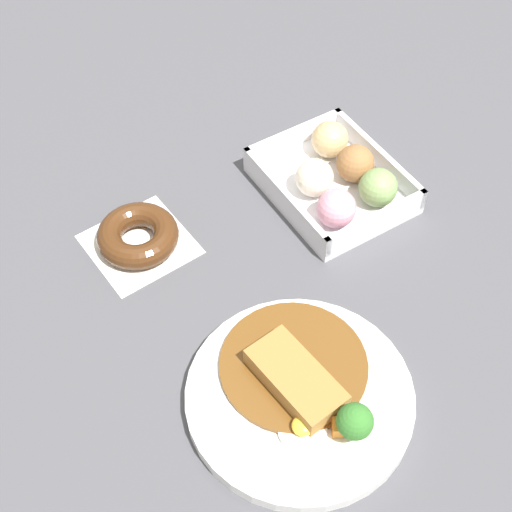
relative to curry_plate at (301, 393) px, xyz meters
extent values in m
plane|color=#4C4C51|center=(0.16, -0.08, -0.01)|extent=(1.60, 1.60, 0.00)
cylinder|color=white|center=(0.00, 0.00, -0.01)|extent=(0.25, 0.25, 0.02)
cylinder|color=brown|center=(0.03, -0.01, 0.01)|extent=(0.17, 0.17, 0.01)
cube|color=#A87538|center=(0.01, 0.00, 0.02)|extent=(0.12, 0.07, 0.02)
cylinder|color=white|center=(-0.04, 0.02, 0.01)|extent=(0.05, 0.05, 0.00)
ellipsoid|color=yellow|center=(-0.04, 0.02, 0.01)|extent=(0.02, 0.02, 0.01)
cylinder|color=#8CB766|center=(-0.07, -0.02, 0.01)|extent=(0.01, 0.01, 0.02)
sphere|color=#387A2D|center=(-0.07, -0.02, 0.03)|extent=(0.04, 0.04, 0.04)
cube|color=orange|center=(-0.06, -0.01, 0.01)|extent=(0.02, 0.02, 0.02)
cube|color=orange|center=(-0.05, -0.02, 0.01)|extent=(0.02, 0.02, 0.01)
cube|color=white|center=(0.25, -0.22, -0.01)|extent=(0.20, 0.16, 0.01)
cube|color=white|center=(0.15, -0.22, 0.01)|extent=(0.01, 0.16, 0.03)
cube|color=white|center=(0.34, -0.22, 0.01)|extent=(0.01, 0.16, 0.03)
cube|color=white|center=(0.25, -0.30, 0.01)|extent=(0.20, 0.01, 0.03)
cube|color=white|center=(0.25, -0.14, 0.01)|extent=(0.20, 0.01, 0.03)
sphere|color=#84A860|center=(0.19, -0.25, 0.02)|extent=(0.05, 0.05, 0.05)
sphere|color=#9E6B3D|center=(0.24, -0.25, 0.02)|extent=(0.05, 0.05, 0.05)
sphere|color=#DBB77A|center=(0.30, -0.25, 0.02)|extent=(0.05, 0.05, 0.05)
sphere|color=pink|center=(0.19, -0.18, 0.02)|extent=(0.05, 0.05, 0.05)
sphere|color=#EFE5C6|center=(0.25, -0.19, 0.02)|extent=(0.05, 0.05, 0.05)
cube|color=white|center=(0.30, 0.05, -0.01)|extent=(0.13, 0.13, 0.00)
torus|color=#4C2B14|center=(0.30, 0.05, 0.00)|extent=(0.11, 0.11, 0.03)
camera|label=1|loc=(-0.30, 0.25, 0.72)|focal=51.03mm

